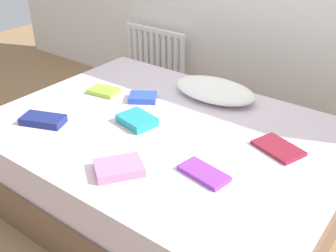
{
  "coord_description": "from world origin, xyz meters",
  "views": [
    {
      "loc": [
        1.23,
        -1.6,
        1.65
      ],
      "look_at": [
        0.0,
        0.05,
        0.48
      ],
      "focal_mm": 43.11,
      "sensor_mm": 36.0,
      "label": 1
    }
  ],
  "objects_px": {
    "bed": "(163,163)",
    "textbook_pink": "(119,168)",
    "pillow": "(215,90)",
    "textbook_navy": "(43,120)",
    "textbook_lime": "(104,91)",
    "textbook_purple": "(204,173)",
    "textbook_blue": "(143,98)",
    "radiator": "(155,56)",
    "textbook_teal": "(137,120)",
    "textbook_maroon": "(278,148)"
  },
  "relations": [
    {
      "from": "bed",
      "to": "textbook_pink",
      "type": "height_order",
      "value": "textbook_pink"
    },
    {
      "from": "pillow",
      "to": "textbook_navy",
      "type": "distance_m",
      "value": 1.09
    },
    {
      "from": "textbook_lime",
      "to": "textbook_purple",
      "type": "bearing_deg",
      "value": -29.31
    },
    {
      "from": "textbook_blue",
      "to": "bed",
      "type": "bearing_deg",
      "value": -65.05
    },
    {
      "from": "textbook_blue",
      "to": "textbook_lime",
      "type": "height_order",
      "value": "textbook_blue"
    },
    {
      "from": "textbook_pink",
      "to": "radiator",
      "type": "bearing_deg",
      "value": 69.39
    },
    {
      "from": "textbook_navy",
      "to": "pillow",
      "type": "bearing_deg",
      "value": 33.99
    },
    {
      "from": "bed",
      "to": "textbook_teal",
      "type": "relative_size",
      "value": 9.52
    },
    {
      "from": "textbook_pink",
      "to": "bed",
      "type": "bearing_deg",
      "value": 47.63
    },
    {
      "from": "bed",
      "to": "pillow",
      "type": "distance_m",
      "value": 0.6
    },
    {
      "from": "textbook_purple",
      "to": "textbook_navy",
      "type": "bearing_deg",
      "value": -162.84
    },
    {
      "from": "radiator",
      "to": "textbook_navy",
      "type": "relative_size",
      "value": 2.66
    },
    {
      "from": "radiator",
      "to": "textbook_pink",
      "type": "bearing_deg",
      "value": -56.46
    },
    {
      "from": "textbook_blue",
      "to": "textbook_lime",
      "type": "xyz_separation_m",
      "value": [
        -0.28,
        -0.07,
        -0.0
      ]
    },
    {
      "from": "pillow",
      "to": "textbook_teal",
      "type": "relative_size",
      "value": 2.67
    },
    {
      "from": "textbook_purple",
      "to": "textbook_lime",
      "type": "distance_m",
      "value": 1.1
    },
    {
      "from": "bed",
      "to": "radiator",
      "type": "height_order",
      "value": "radiator"
    },
    {
      "from": "textbook_pink",
      "to": "textbook_lime",
      "type": "height_order",
      "value": "textbook_pink"
    },
    {
      "from": "bed",
      "to": "pillow",
      "type": "height_order",
      "value": "pillow"
    },
    {
      "from": "textbook_maroon",
      "to": "textbook_navy",
      "type": "relative_size",
      "value": 1.0
    },
    {
      "from": "textbook_pink",
      "to": "textbook_teal",
      "type": "distance_m",
      "value": 0.47
    },
    {
      "from": "bed",
      "to": "radiator",
      "type": "distance_m",
      "value": 1.57
    },
    {
      "from": "textbook_teal",
      "to": "textbook_blue",
      "type": "xyz_separation_m",
      "value": [
        -0.17,
        0.26,
        -0.0
      ]
    },
    {
      "from": "textbook_pink",
      "to": "textbook_teal",
      "type": "height_order",
      "value": "textbook_teal"
    },
    {
      "from": "bed",
      "to": "radiator",
      "type": "xyz_separation_m",
      "value": [
        -1.01,
        1.2,
        0.11
      ]
    },
    {
      "from": "bed",
      "to": "textbook_teal",
      "type": "height_order",
      "value": "textbook_teal"
    },
    {
      "from": "radiator",
      "to": "textbook_blue",
      "type": "xyz_separation_m",
      "value": [
        0.7,
        -1.01,
        0.16
      ]
    },
    {
      "from": "textbook_lime",
      "to": "bed",
      "type": "bearing_deg",
      "value": -21.04
    },
    {
      "from": "textbook_purple",
      "to": "textbook_navy",
      "type": "xyz_separation_m",
      "value": [
        -1.02,
        -0.13,
        0.01
      ]
    },
    {
      "from": "textbook_navy",
      "to": "textbook_pink",
      "type": "bearing_deg",
      "value": -28.81
    },
    {
      "from": "radiator",
      "to": "textbook_pink",
      "type": "height_order",
      "value": "radiator"
    },
    {
      "from": "radiator",
      "to": "textbook_purple",
      "type": "xyz_separation_m",
      "value": [
        1.45,
        -1.46,
        0.15
      ]
    },
    {
      "from": "textbook_maroon",
      "to": "textbook_blue",
      "type": "xyz_separation_m",
      "value": [
        -0.95,
        0.03,
        0.01
      ]
    },
    {
      "from": "pillow",
      "to": "textbook_teal",
      "type": "height_order",
      "value": "pillow"
    },
    {
      "from": "textbook_purple",
      "to": "textbook_teal",
      "type": "bearing_deg",
      "value": 171.54
    },
    {
      "from": "textbook_teal",
      "to": "textbook_blue",
      "type": "height_order",
      "value": "textbook_teal"
    },
    {
      "from": "radiator",
      "to": "textbook_purple",
      "type": "relative_size",
      "value": 2.72
    },
    {
      "from": "pillow",
      "to": "textbook_lime",
      "type": "xyz_separation_m",
      "value": [
        -0.63,
        -0.38,
        -0.04
      ]
    },
    {
      "from": "textbook_maroon",
      "to": "textbook_pink",
      "type": "distance_m",
      "value": 0.83
    },
    {
      "from": "pillow",
      "to": "bed",
      "type": "bearing_deg",
      "value": -94.13
    },
    {
      "from": "pillow",
      "to": "textbook_purple",
      "type": "relative_size",
      "value": 2.3
    },
    {
      "from": "bed",
      "to": "textbook_teal",
      "type": "distance_m",
      "value": 0.32
    },
    {
      "from": "pillow",
      "to": "textbook_navy",
      "type": "bearing_deg",
      "value": -124.48
    },
    {
      "from": "textbook_maroon",
      "to": "textbook_purple",
      "type": "relative_size",
      "value": 1.02
    },
    {
      "from": "textbook_lime",
      "to": "pillow",
      "type": "bearing_deg",
      "value": 22.13
    },
    {
      "from": "textbook_maroon",
      "to": "textbook_pink",
      "type": "relative_size",
      "value": 1.1
    },
    {
      "from": "textbook_navy",
      "to": "textbook_blue",
      "type": "height_order",
      "value": "textbook_navy"
    },
    {
      "from": "textbook_teal",
      "to": "textbook_lime",
      "type": "height_order",
      "value": "textbook_teal"
    },
    {
      "from": "textbook_purple",
      "to": "textbook_navy",
      "type": "height_order",
      "value": "textbook_navy"
    },
    {
      "from": "textbook_purple",
      "to": "textbook_teal",
      "type": "relative_size",
      "value": 1.16
    }
  ]
}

